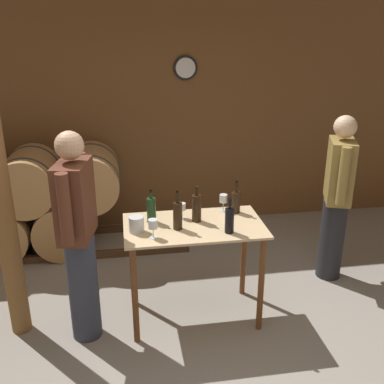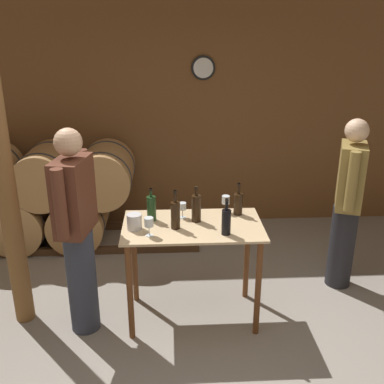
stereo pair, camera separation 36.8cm
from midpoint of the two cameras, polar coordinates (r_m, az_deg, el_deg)
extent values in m
plane|color=gray|center=(3.62, 4.15, -21.68)|extent=(14.00, 14.00, 0.00)
cube|color=brown|center=(5.51, 1.03, 9.34)|extent=(8.40, 0.05, 2.70)
cylinder|color=black|center=(5.40, 3.46, 15.45)|extent=(0.28, 0.03, 0.28)
cylinder|color=white|center=(5.39, 3.48, 15.44)|extent=(0.23, 0.01, 0.23)
cube|color=#4C331E|center=(5.33, -19.39, -7.28)|extent=(4.04, 0.06, 0.08)
cube|color=#4C331E|center=(5.88, -17.78, -4.40)|extent=(4.04, 0.06, 0.08)
cylinder|color=tan|center=(5.49, -18.86, -3.24)|extent=(0.62, 0.79, 0.62)
cylinder|color=#38383D|center=(5.28, -19.52, -4.28)|extent=(0.64, 0.03, 0.64)
cylinder|color=#38383D|center=(5.70, -18.26, -2.27)|extent=(0.64, 0.03, 0.64)
cylinder|color=#AD7F4C|center=(5.35, -12.12, -3.19)|extent=(0.62, 0.79, 0.62)
cylinder|color=#38383D|center=(5.13, -12.51, -4.27)|extent=(0.64, 0.03, 0.64)
cylinder|color=#38383D|center=(5.56, -11.77, -2.20)|extent=(0.64, 0.03, 0.64)
cylinder|color=#AD7F4C|center=(5.23, -16.09, 2.10)|extent=(0.62, 0.79, 0.62)
cylinder|color=#38383D|center=(5.01, -16.66, 1.23)|extent=(0.64, 0.03, 0.64)
cylinder|color=#38383D|center=(5.45, -15.57, 2.90)|extent=(0.64, 0.03, 0.64)
cylinder|color=#AD7F4C|center=(5.12, -8.96, 2.28)|extent=(0.62, 0.79, 0.62)
cylinder|color=#38383D|center=(4.89, -9.22, 1.40)|extent=(0.64, 0.03, 0.64)
cylinder|color=#38383D|center=(5.34, -8.72, 3.09)|extent=(0.64, 0.03, 0.64)
cube|color=#D1B284|center=(3.69, 2.95, -4.38)|extent=(1.15, 0.66, 0.02)
cylinder|color=brown|center=(3.66, -4.98, -12.64)|extent=(0.05, 0.05, 0.86)
cylinder|color=brown|center=(3.76, 11.24, -11.99)|extent=(0.05, 0.05, 0.86)
cylinder|color=brown|center=(4.12, -4.77, -8.51)|extent=(0.05, 0.05, 0.86)
cylinder|color=brown|center=(4.21, 9.51, -8.06)|extent=(0.05, 0.05, 0.86)
cylinder|color=brown|center=(3.71, -20.26, 2.33)|extent=(0.16, 0.16, 2.70)
cylinder|color=#193819|center=(3.73, -2.37, -2.17)|extent=(0.08, 0.08, 0.21)
cylinder|color=#193819|center=(3.68, -2.40, -0.14)|extent=(0.02, 0.02, 0.07)
cylinder|color=black|center=(3.67, -2.41, 0.25)|extent=(0.03, 0.03, 0.02)
cylinder|color=black|center=(3.58, 0.82, -3.04)|extent=(0.07, 0.07, 0.23)
cylinder|color=black|center=(3.52, 0.84, -0.63)|extent=(0.02, 0.02, 0.10)
cylinder|color=black|center=(3.50, 0.84, -0.03)|extent=(0.03, 0.03, 0.02)
cylinder|color=black|center=(3.71, 3.40, -2.16)|extent=(0.08, 0.08, 0.23)
cylinder|color=black|center=(3.65, 3.45, 0.06)|extent=(0.02, 0.02, 0.08)
cylinder|color=black|center=(3.64, 3.46, 0.49)|extent=(0.03, 0.03, 0.02)
cylinder|color=black|center=(3.51, 7.38, -3.89)|extent=(0.07, 0.07, 0.20)
cylinder|color=black|center=(3.45, 7.49, -1.64)|extent=(0.02, 0.02, 0.10)
cylinder|color=black|center=(3.44, 7.52, -1.05)|extent=(0.03, 0.03, 0.02)
cylinder|color=black|center=(3.88, 8.59, -1.59)|extent=(0.08, 0.08, 0.19)
cylinder|color=black|center=(3.83, 8.70, 0.38)|extent=(0.02, 0.02, 0.10)
cylinder|color=black|center=(3.82, 8.73, 0.91)|extent=(0.03, 0.03, 0.02)
cylinder|color=silver|center=(3.50, -2.45, -5.60)|extent=(0.06, 0.06, 0.00)
cylinder|color=silver|center=(3.49, -2.46, -5.01)|extent=(0.01, 0.01, 0.08)
cylinder|color=silver|center=(3.45, -2.48, -3.90)|extent=(0.07, 0.07, 0.07)
cylinder|color=silver|center=(3.82, 1.55, -3.30)|extent=(0.06, 0.06, 0.00)
cylinder|color=silver|center=(3.80, 1.56, -2.77)|extent=(0.01, 0.01, 0.07)
cylinder|color=silver|center=(3.77, 1.57, -1.86)|extent=(0.06, 0.06, 0.06)
cylinder|color=silver|center=(3.95, 6.94, -2.59)|extent=(0.06, 0.06, 0.00)
cylinder|color=silver|center=(3.93, 6.97, -2.04)|extent=(0.01, 0.01, 0.08)
cylinder|color=silver|center=(3.90, 7.02, -1.03)|extent=(0.07, 0.07, 0.07)
cylinder|color=silver|center=(3.59, -4.43, -3.86)|extent=(0.12, 0.12, 0.13)
cylinder|color=#333847|center=(3.81, -11.09, -11.09)|extent=(0.24, 0.24, 0.91)
cube|color=#592D1E|center=(3.48, -11.93, -0.54)|extent=(0.29, 0.43, 0.59)
sphere|color=tan|center=(3.35, -12.46, 6.16)|extent=(0.21, 0.21, 0.21)
cylinder|color=#592D1E|center=(3.25, -13.34, -1.64)|extent=(0.09, 0.09, 0.53)
cylinder|color=#592D1E|center=(3.69, -10.76, 1.28)|extent=(0.09, 0.09, 0.53)
cylinder|color=#232328|center=(4.65, 20.67, -6.49)|extent=(0.24, 0.24, 0.83)
cube|color=olive|center=(4.39, 21.83, 1.83)|extent=(0.34, 0.45, 0.60)
sphere|color=beige|center=(4.28, 22.58, 7.19)|extent=(0.21, 0.21, 0.21)
cylinder|color=olive|center=(4.62, 21.69, 3.14)|extent=(0.09, 0.09, 0.54)
cylinder|color=olive|center=(4.15, 22.10, 1.16)|extent=(0.09, 0.09, 0.54)
camera|label=1|loc=(0.18, -87.14, 1.08)|focal=42.00mm
camera|label=2|loc=(0.18, 92.86, -1.08)|focal=42.00mm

